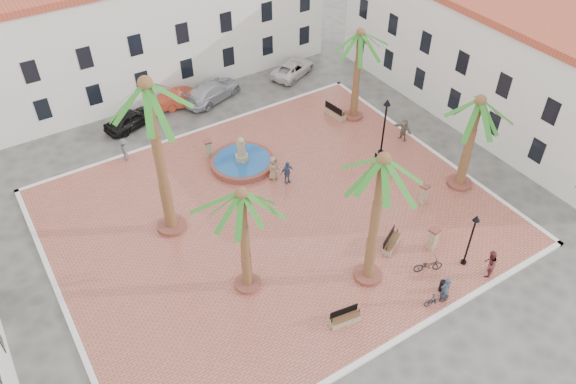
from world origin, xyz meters
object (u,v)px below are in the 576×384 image
at_px(bench_e, 384,166).
at_px(bench_ne, 335,112).
at_px(palm_nw, 148,101).
at_px(cyclist_a, 445,290).
at_px(car_silver, 212,91).
at_px(fountain, 242,161).
at_px(palm_ne, 360,43).
at_px(palm_e, 477,112).
at_px(pedestrian_east, 403,129).
at_px(bicycle_a, 428,265).
at_px(bicycle_b, 437,299).
at_px(lamppost_s, 473,232).
at_px(car_white, 293,68).
at_px(bollard_e, 424,194).
at_px(car_red, 185,97).
at_px(palm_sw, 242,205).
at_px(pedestrian_north, 125,149).
at_px(litter_bin, 442,286).
at_px(bench_s, 345,319).
at_px(car_black, 131,119).
at_px(pedestrian_fountain_a, 273,168).
at_px(lamppost_e, 385,117).
at_px(cyclist_b, 490,264).
at_px(palm_s, 382,174).
at_px(bollard_se, 433,239).
at_px(pedestrian_fountain_b, 287,172).
at_px(bollard_n, 208,149).
at_px(bench_se, 391,243).

height_order(bench_e, bench_ne, bench_ne).
distance_m(palm_nw, cyclist_a, 18.06).
xyz_separation_m(bench_e, car_silver, (-5.68, 14.64, 0.35)).
bearing_deg(bench_ne, fountain, 92.90).
bearing_deg(palm_ne, palm_e, -84.63).
distance_m(palm_nw, pedestrian_east, 19.60).
distance_m(bicycle_a, bicycle_b, 2.35).
height_order(lamppost_s, car_white, lamppost_s).
distance_m(bollard_e, bicycle_a, 5.75).
relative_size(bench_e, car_red, 0.44).
bearing_deg(bench_e, palm_sw, 108.45).
bearing_deg(pedestrian_north, lamppost_s, -146.91).
bearing_deg(cyclist_a, palm_e, -130.02).
bearing_deg(palm_nw, pedestrian_north, 89.63).
bearing_deg(pedestrian_east, bicycle_a, -42.40).
bearing_deg(fountain, cyclist_a, -78.20).
height_order(car_red, car_silver, car_silver).
bearing_deg(pedestrian_north, litter_bin, -153.16).
bearing_deg(cyclist_a, bench_s, -7.46).
bearing_deg(lamppost_s, car_black, 115.03).
height_order(palm_sw, lamppost_s, palm_sw).
bearing_deg(pedestrian_fountain_a, bicycle_b, -105.09).
bearing_deg(lamppost_e, bench_ne, 88.87).
bearing_deg(cyclist_b, fountain, -89.72).
relative_size(bench_s, bollard_e, 1.22).
relative_size(palm_s, palm_ne, 1.18).
bearing_deg(car_white, palm_sw, 116.93).
relative_size(palm_nw, bollard_se, 6.74).
bearing_deg(pedestrian_fountain_a, pedestrian_east, -29.00).
distance_m(fountain, lamppost_s, 16.06).
bearing_deg(pedestrian_fountain_a, bench_e, -47.54).
height_order(bicycle_b, car_silver, car_silver).
height_order(bollard_e, bicycle_a, bollard_e).
xyz_separation_m(cyclist_b, pedestrian_fountain_a, (-5.59, 13.53, -0.02)).
xyz_separation_m(palm_nw, lamppost_e, (15.49, -0.92, -5.87)).
height_order(fountain, car_silver, fountain).
relative_size(bench_s, pedestrian_fountain_b, 1.02).
bearing_deg(pedestrian_fountain_a, lamppost_s, -89.68).
bearing_deg(bench_ne, bicycle_b, 153.51).
distance_m(lamppost_e, cyclist_a, 13.32).
height_order(palm_e, bench_ne, palm_e).
height_order(fountain, cyclist_a, fountain).
relative_size(bollard_se, bollard_e, 1.09).
xyz_separation_m(bollard_n, pedestrian_fountain_b, (3.17, -5.18, 0.10)).
bearing_deg(bench_se, lamppost_e, 25.91).
xyz_separation_m(palm_nw, lamppost_s, (12.79, -11.52, -6.36)).
relative_size(lamppost_s, bicycle_a, 2.21).
bearing_deg(bench_s, palm_s, 40.41).
bearing_deg(pedestrian_east, bench_e, -66.67).
relative_size(bollard_se, pedestrian_fountain_b, 0.91).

